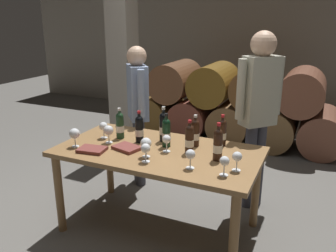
{
  "coord_description": "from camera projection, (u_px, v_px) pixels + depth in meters",
  "views": [
    {
      "loc": [
        1.21,
        -2.45,
        1.84
      ],
      "look_at": [
        0.0,
        0.2,
        0.91
      ],
      "focal_mm": 37.23,
      "sensor_mm": 36.0,
      "label": 1
    }
  ],
  "objects": [
    {
      "name": "wine_glass_6",
      "position": [
        74.0,
        134.0,
        2.96
      ],
      "size": [
        0.09,
        0.09,
        0.17
      ],
      "color": "white",
      "rests_on": "dining_table"
    },
    {
      "name": "wine_glass_7",
      "position": [
        190.0,
        155.0,
        2.54
      ],
      "size": [
        0.07,
        0.07,
        0.15
      ],
      "color": "white",
      "rests_on": "dining_table"
    },
    {
      "name": "wine_bottle_2",
      "position": [
        189.0,
        139.0,
        2.82
      ],
      "size": [
        0.07,
        0.07,
        0.28
      ],
      "color": "black",
      "rests_on": "dining_table"
    },
    {
      "name": "ground_plane",
      "position": [
        159.0,
        227.0,
        3.16
      ],
      "size": [
        14.0,
        14.0,
        0.0
      ],
      "primitive_type": "plane",
      "color": "#66635E"
    },
    {
      "name": "stone_pillar",
      "position": [
        123.0,
        57.0,
        4.67
      ],
      "size": [
        0.32,
        0.32,
        2.6
      ],
      "primitive_type": "cube",
      "color": "gray",
      "rests_on": "ground_plane"
    },
    {
      "name": "tasting_notebook",
      "position": [
        92.0,
        150.0,
        2.89
      ],
      "size": [
        0.24,
        0.19,
        0.03
      ],
      "primitive_type": "cube",
      "rotation": [
        0.0,
        0.0,
        0.14
      ],
      "color": "brown",
      "rests_on": "dining_table"
    },
    {
      "name": "dining_table",
      "position": [
        158.0,
        159.0,
        2.96
      ],
      "size": [
        1.7,
        0.9,
        0.76
      ],
      "color": "olive",
      "rests_on": "ground_plane"
    },
    {
      "name": "wine_glass_0",
      "position": [
        108.0,
        131.0,
        3.05
      ],
      "size": [
        0.09,
        0.09,
        0.16
      ],
      "color": "white",
      "rests_on": "dining_table"
    },
    {
      "name": "wine_glass_1",
      "position": [
        237.0,
        157.0,
        2.5
      ],
      "size": [
        0.07,
        0.07,
        0.15
      ],
      "color": "white",
      "rests_on": "dining_table"
    },
    {
      "name": "wine_glass_5",
      "position": [
        146.0,
        149.0,
        2.65
      ],
      "size": [
        0.07,
        0.07,
        0.15
      ],
      "color": "white",
      "rests_on": "dining_table"
    },
    {
      "name": "wine_glass_4",
      "position": [
        224.0,
        162.0,
        2.43
      ],
      "size": [
        0.07,
        0.07,
        0.15
      ],
      "color": "white",
      "rests_on": "dining_table"
    },
    {
      "name": "wine_bottle_5",
      "position": [
        166.0,
        132.0,
        2.96
      ],
      "size": [
        0.07,
        0.07,
        0.29
      ],
      "color": "black",
      "rests_on": "dining_table"
    },
    {
      "name": "wine_bottle_0",
      "position": [
        163.0,
        127.0,
        3.09
      ],
      "size": [
        0.07,
        0.07,
        0.32
      ],
      "color": "black",
      "rests_on": "dining_table"
    },
    {
      "name": "wine_glass_8",
      "position": [
        103.0,
        127.0,
        3.17
      ],
      "size": [
        0.08,
        0.08,
        0.15
      ],
      "color": "white",
      "rests_on": "dining_table"
    },
    {
      "name": "wine_glass_3",
      "position": [
        146.0,
        144.0,
        2.74
      ],
      "size": [
        0.09,
        0.09,
        0.16
      ],
      "color": "white",
      "rests_on": "dining_table"
    },
    {
      "name": "wine_bottle_7",
      "position": [
        139.0,
        129.0,
        3.06
      ],
      "size": [
        0.07,
        0.07,
        0.29
      ],
      "color": "black",
      "rests_on": "dining_table"
    },
    {
      "name": "taster_seated_left",
      "position": [
        138.0,
        105.0,
        3.74
      ],
      "size": [
        0.34,
        0.4,
        1.54
      ],
      "color": "#383842",
      "rests_on": "ground_plane"
    },
    {
      "name": "wine_bottle_6",
      "position": [
        120.0,
        125.0,
        3.17
      ],
      "size": [
        0.07,
        0.07,
        0.29
      ],
      "color": "#19381E",
      "rests_on": "dining_table"
    },
    {
      "name": "wine_bottle_3",
      "position": [
        222.0,
        132.0,
        2.99
      ],
      "size": [
        0.07,
        0.07,
        0.28
      ],
      "color": "black",
      "rests_on": "dining_table"
    },
    {
      "name": "wine_bottle_1",
      "position": [
        218.0,
        144.0,
        2.68
      ],
      "size": [
        0.07,
        0.07,
        0.3
      ],
      "color": "black",
      "rests_on": "dining_table"
    },
    {
      "name": "sommelier_presenting",
      "position": [
        259.0,
        105.0,
        3.23
      ],
      "size": [
        0.36,
        0.39,
        1.72
      ],
      "color": "#383842",
      "rests_on": "ground_plane"
    },
    {
      "name": "wine_bottle_4",
      "position": [
        195.0,
        132.0,
        2.98
      ],
      "size": [
        0.07,
        0.07,
        0.28
      ],
      "color": "black",
      "rests_on": "dining_table"
    },
    {
      "name": "leather_ledger",
      "position": [
        127.0,
        148.0,
        2.93
      ],
      "size": [
        0.25,
        0.21,
        0.03
      ],
      "primitive_type": "cube",
      "rotation": [
        0.0,
        0.0,
        -0.27
      ],
      "color": "brown",
      "rests_on": "dining_table"
    },
    {
      "name": "cellar_back_wall",
      "position": [
        258.0,
        40.0,
        6.38
      ],
      "size": [
        10.0,
        0.24,
        2.8
      ],
      "primitive_type": "cube",
      "color": "gray",
      "rests_on": "ground_plane"
    },
    {
      "name": "barrel_stack",
      "position": [
        234.0,
        105.0,
        5.25
      ],
      "size": [
        3.12,
        0.9,
        1.15
      ],
      "color": "brown",
      "rests_on": "ground_plane"
    },
    {
      "name": "wine_glass_2",
      "position": [
        167.0,
        140.0,
        2.85
      ],
      "size": [
        0.07,
        0.07,
        0.15
      ],
      "color": "white",
      "rests_on": "dining_table"
    }
  ]
}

